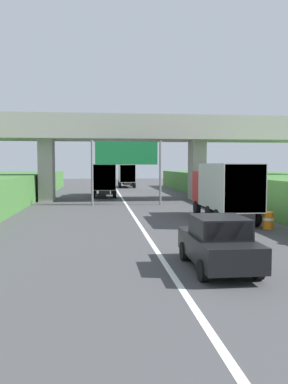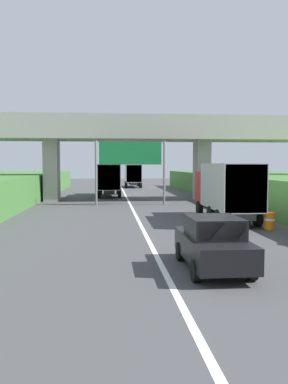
# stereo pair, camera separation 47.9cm
# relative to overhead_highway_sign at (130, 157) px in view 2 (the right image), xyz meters

# --- Properties ---
(lane_centre_stripe) EXTENTS (0.20, 102.69, 0.01)m
(lane_centre_stripe) POSITION_rel_overhead_highway_sign_xyz_m (0.00, -3.35, -3.99)
(lane_centre_stripe) COLOR white
(lane_centre_stripe) RESTS_ON ground
(overpass_bridge) EXTENTS (40.00, 4.80, 7.90)m
(overpass_bridge) POSITION_rel_overhead_highway_sign_xyz_m (0.00, 4.48, 1.98)
(overpass_bridge) COLOR #ADA89E
(overpass_bridge) RESTS_ON ground
(overhead_highway_sign) EXTENTS (5.88, 0.18, 5.40)m
(overhead_highway_sign) POSITION_rel_overhead_highway_sign_xyz_m (0.00, 0.00, 0.00)
(overhead_highway_sign) COLOR slate
(overhead_highway_sign) RESTS_ON ground
(truck_orange) EXTENTS (2.44, 7.30, 3.44)m
(truck_orange) POSITION_rel_overhead_highway_sign_xyz_m (1.74, 26.87, -2.06)
(truck_orange) COLOR black
(truck_orange) RESTS_ON ground
(truck_red) EXTENTS (2.44, 7.30, 3.44)m
(truck_red) POSITION_rel_overhead_highway_sign_xyz_m (5.23, -9.84, -2.06)
(truck_red) COLOR black
(truck_red) RESTS_ON ground
(truck_white) EXTENTS (2.44, 7.30, 3.44)m
(truck_white) POSITION_rel_overhead_highway_sign_xyz_m (-1.80, 9.44, -2.06)
(truck_white) COLOR black
(truck_white) RESTS_ON ground
(car_black) EXTENTS (1.86, 4.10, 1.72)m
(car_black) POSITION_rel_overhead_highway_sign_xyz_m (1.56, -20.52, -3.13)
(car_black) COLOR black
(car_black) RESTS_ON ground
(construction_barrel_4) EXTENTS (0.57, 0.57, 0.90)m
(construction_barrel_4) POSITION_rel_overhead_highway_sign_xyz_m (6.56, -13.08, -3.53)
(construction_barrel_4) COLOR orange
(construction_barrel_4) RESTS_ON ground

